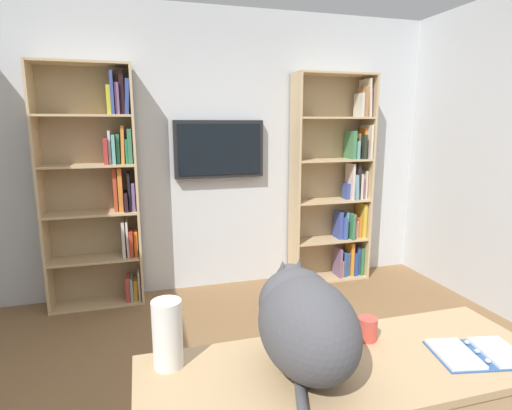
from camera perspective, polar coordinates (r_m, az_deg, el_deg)
wall_back at (r=4.06m, az=-5.57°, el=7.21°), size 4.52×0.06×2.70m
bookshelf_left at (r=4.35m, az=11.48°, el=2.55°), size 0.83×0.28×2.12m
bookshelf_right at (r=3.87m, az=-20.76°, el=2.54°), size 0.81×0.28×2.14m
wall_mounted_tv at (r=3.97m, az=-5.15°, el=7.75°), size 0.86×0.07×0.55m
desk at (r=1.73m, az=13.22°, el=-24.41°), size 1.58×0.56×0.75m
cat at (r=1.54m, az=6.70°, el=-15.59°), size 0.34×0.63×0.37m
open_binder at (r=1.90m, az=28.43°, el=-17.73°), size 0.37×0.28×0.02m
paper_towel_roll at (r=1.60m, az=-12.24°, el=-17.15°), size 0.11×0.11×0.26m
coffee_mug at (r=1.83m, az=15.27°, el=-16.32°), size 0.08×0.08×0.10m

